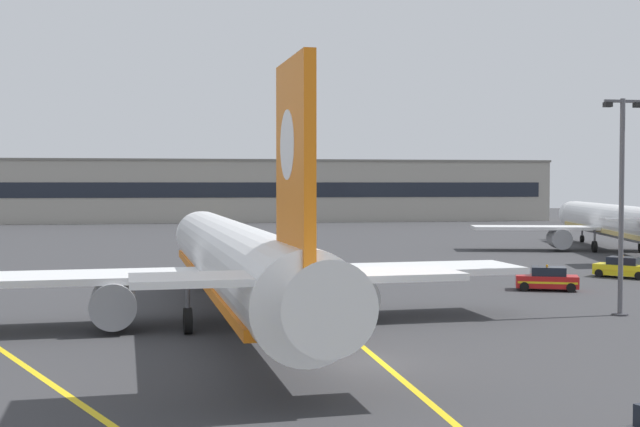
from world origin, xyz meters
The scene contains 10 objects.
ground_plane centered at (0.00, 0.00, 0.00)m, with size 400.00×400.00×0.00m, color #353538.
taxiway_centreline centered at (0.00, 30.00, 0.00)m, with size 0.30×180.00×0.01m, color yellow.
taxiway_lead_in_stripe centered at (-14.00, 2.00, 0.00)m, with size 0.30×60.00×0.01m, color yellow.
airliner_foreground centered at (-4.72, 9.80, 3.37)m, with size 32.27×41.53×11.65m.
airliner_background centered at (38.75, 51.15, 3.20)m, with size 30.63×39.00×11.06m.
apron_lamp_post centered at (16.96, 9.87, 6.40)m, with size 2.24×0.90×12.20m.
service_car_nearest centered at (26.70, 27.26, 0.77)m, with size 4.19×4.29×1.79m.
service_car_third centered at (17.51, 20.84, 0.77)m, with size 4.56×3.17×1.79m.
safety_cone_by_nose_gear centered at (-3.96, 25.36, 0.26)m, with size 0.44×0.44×0.55m.
terminal_building centered at (4.21, 127.37, 5.99)m, with size 118.03×12.40×11.97m.
Camera 1 is at (-6.98, -33.67, 7.47)m, focal length 46.69 mm.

